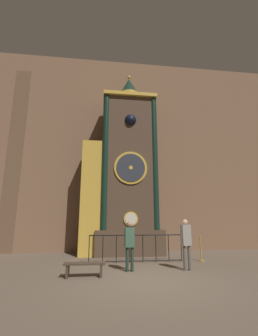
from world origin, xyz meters
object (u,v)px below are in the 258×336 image
object	(u,v)px
visitor_near	(130,241)
visitor_far	(186,239)
clock_tower	(123,172)
visitor_bench	(85,267)
stanchion_post	(201,253)

from	to	relation	value
visitor_near	visitor_far	distance (m)	2.11
visitor_near	visitor_far	xyz separation A→B (m)	(2.11, -0.09, 0.04)
clock_tower	visitor_near	bearing A→B (deg)	-91.85
clock_tower	visitor_bench	size ratio (longest dim) A/B	7.84
clock_tower	visitor_bench	bearing A→B (deg)	-111.12
visitor_far	visitor_bench	bearing A→B (deg)	178.82
visitor_far	clock_tower	bearing A→B (deg)	108.50
clock_tower	visitor_bench	xyz separation A→B (m)	(-1.66, -4.30, -4.04)
visitor_near	clock_tower	bearing A→B (deg)	85.06
clock_tower	visitor_near	xyz separation A→B (m)	(-0.12, -3.70, -3.31)
clock_tower	visitor_far	bearing A→B (deg)	-62.30
stanchion_post	visitor_bench	size ratio (longest dim) A/B	0.80
visitor_near	visitor_bench	distance (m)	1.81
visitor_far	visitor_bench	distance (m)	3.76
visitor_near	visitor_bench	bearing A→B (deg)	-161.70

